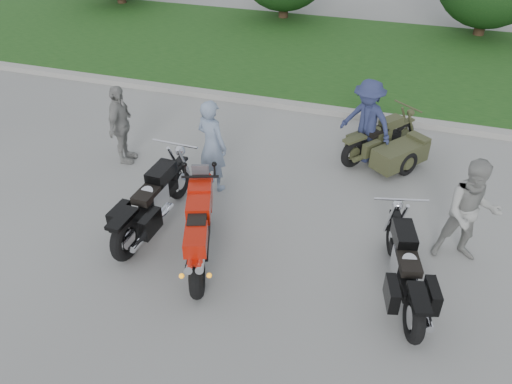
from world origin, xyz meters
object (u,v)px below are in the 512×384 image
(cruiser_sidecar, at_px, (390,148))
(person_grey, at_px, (471,213))
(cruiser_left, at_px, (151,204))
(person_back, at_px, (121,125))
(person_stripe, at_px, (212,146))
(cruiser_right, at_px, (406,272))
(sportbike_red, at_px, (199,230))
(person_denim, at_px, (367,121))

(cruiser_sidecar, relative_size, person_grey, 1.10)
(cruiser_left, bearing_deg, person_back, 133.42)
(cruiser_sidecar, xyz_separation_m, person_stripe, (-3.12, -1.88, 0.52))
(cruiser_left, xyz_separation_m, cruiser_sidecar, (3.61, 3.41, -0.11))
(cruiser_sidecar, bearing_deg, cruiser_right, -44.06)
(person_back, bearing_deg, person_grey, -108.36)
(cruiser_left, bearing_deg, sportbike_red, -22.77)
(person_stripe, bearing_deg, cruiser_left, 93.80)
(cruiser_sidecar, height_order, person_grey, person_grey)
(person_stripe, distance_m, person_grey, 4.54)
(sportbike_red, xyz_separation_m, person_stripe, (-0.61, 2.03, 0.28))
(cruiser_left, height_order, person_stripe, person_stripe)
(cruiser_right, distance_m, person_back, 6.21)
(cruiser_sidecar, xyz_separation_m, person_back, (-5.24, -1.56, 0.45))
(person_grey, xyz_separation_m, person_back, (-6.62, 0.99, -0.06))
(cruiser_sidecar, bearing_deg, cruiser_left, -99.59)
(cruiser_left, bearing_deg, person_stripe, 74.11)
(person_denim, bearing_deg, sportbike_red, -92.82)
(cruiser_left, relative_size, person_denim, 1.44)
(sportbike_red, bearing_deg, person_denim, 43.72)
(sportbike_red, bearing_deg, cruiser_right, -16.01)
(person_back, bearing_deg, sportbike_red, -140.60)
(sportbike_red, xyz_separation_m, cruiser_right, (3.09, 0.22, -0.15))
(sportbike_red, height_order, person_grey, person_grey)
(sportbike_red, distance_m, cruiser_right, 3.10)
(cruiser_right, bearing_deg, cruiser_left, 161.72)
(cruiser_sidecar, relative_size, person_denim, 1.11)
(sportbike_red, relative_size, person_back, 1.28)
(cruiser_right, relative_size, person_grey, 1.31)
(cruiser_right, height_order, person_denim, person_denim)
(sportbike_red, distance_m, person_stripe, 2.14)
(cruiser_right, bearing_deg, person_back, 145.49)
(cruiser_left, relative_size, person_back, 1.52)
(cruiser_left, bearing_deg, cruiser_right, -1.99)
(sportbike_red, bearing_deg, person_stripe, 86.62)
(person_stripe, bearing_deg, person_denim, -121.26)
(cruiser_sidecar, bearing_deg, person_grey, -24.58)
(person_stripe, bearing_deg, cruiser_sidecar, -127.21)
(person_stripe, height_order, person_denim, person_stripe)
(cruiser_right, bearing_deg, person_stripe, 139.50)
(cruiser_sidecar, relative_size, person_back, 1.18)
(sportbike_red, bearing_deg, cruiser_sidecar, 37.33)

